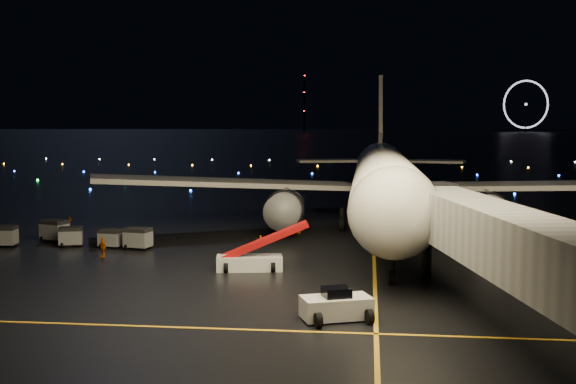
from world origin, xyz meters
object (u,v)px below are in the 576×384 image
object	(u,v)px
crew_c	(103,247)
baggage_cart_1	(111,239)
baggage_cart_0	(138,239)
baggage_cart_2	(71,237)
baggage_cart_3	(55,231)
baggage_cart_4	(4,236)
airliner	(384,146)
belt_loader	(249,247)
pushback_tug	(336,303)

from	to	relation	value
crew_c	baggage_cart_1	size ratio (longest dim) A/B	0.85
crew_c	baggage_cart_0	size ratio (longest dim) A/B	0.74
baggage_cart_2	crew_c	bearing A→B (deg)	-63.11
baggage_cart_3	baggage_cart_4	world-z (taller)	baggage_cart_3
airliner	belt_loader	bearing A→B (deg)	-114.80
baggage_cart_4	crew_c	bearing A→B (deg)	-26.35
belt_loader	baggage_cart_2	world-z (taller)	belt_loader
belt_loader	baggage_cart_3	size ratio (longest dim) A/B	3.10
airliner	baggage_cart_1	xyz separation A→B (m)	(-23.28, -14.00, -7.54)
airliner	crew_c	distance (m)	29.83
baggage_cart_4	pushback_tug	bearing A→B (deg)	-40.42
baggage_cart_1	baggage_cart_3	distance (m)	6.79
crew_c	baggage_cart_2	xyz separation A→B (m)	(-4.54, 4.48, 0.05)
pushback_tug	belt_loader	distance (m)	14.12
airliner	baggage_cart_2	bearing A→B (deg)	-153.31
baggage_cart_0	airliner	bearing A→B (deg)	46.56
airliner	baggage_cart_3	size ratio (longest dim) A/B	26.34
belt_loader	baggage_cart_2	size ratio (longest dim) A/B	3.55
baggage_cart_1	airliner	bearing A→B (deg)	38.02
crew_c	baggage_cart_0	xyz separation A→B (m)	(1.65, 3.80, 0.11)
airliner	pushback_tug	xyz separation A→B (m)	(-3.14, -34.20, -7.42)
crew_c	baggage_cart_0	world-z (taller)	baggage_cart_0
crew_c	baggage_cart_3	xyz separation A→B (m)	(-7.10, 6.91, 0.17)
belt_loader	baggage_cart_4	size ratio (longest dim) A/B	3.29
baggage_cart_0	baggage_cart_2	world-z (taller)	baggage_cart_0
crew_c	baggage_cart_2	distance (m)	6.38
baggage_cart_0	baggage_cart_2	distance (m)	6.23
baggage_cart_0	baggage_cart_1	distance (m)	2.56
airliner	belt_loader	size ratio (longest dim) A/B	8.48
baggage_cart_1	baggage_cart_2	world-z (taller)	baggage_cart_2
pushback_tug	baggage_cart_3	xyz separation A→B (m)	(-26.36, 22.93, 0.06)
pushback_tug	baggage_cart_2	xyz separation A→B (m)	(-23.80, 20.49, -0.06)
crew_c	baggage_cart_2	bearing A→B (deg)	175.53
baggage_cart_1	baggage_cart_3	xyz separation A→B (m)	(-6.22, 2.73, 0.17)
baggage_cart_2	baggage_cart_3	distance (m)	3.53
pushback_tug	belt_loader	xyz separation A→B (m)	(-6.84, 12.33, 0.79)
baggage_cart_2	baggage_cart_3	bearing A→B (deg)	117.89
pushback_tug	baggage_cart_3	bearing A→B (deg)	118.20
baggage_cart_2	baggage_cart_0	bearing A→B (deg)	-24.78
pushback_tug	crew_c	distance (m)	25.05
pushback_tug	baggage_cart_1	distance (m)	28.52
baggage_cart_0	belt_loader	bearing A→B (deg)	-22.96
crew_c	baggage_cart_3	world-z (taller)	baggage_cart_3
pushback_tug	baggage_cart_3	distance (m)	34.93
baggage_cart_1	crew_c	bearing A→B (deg)	-71.17
pushback_tug	belt_loader	world-z (taller)	belt_loader
crew_c	baggage_cart_1	bearing A→B (deg)	141.99
pushback_tug	crew_c	xyz separation A→B (m)	(-19.26, 16.01, -0.11)
baggage_cart_1	pushback_tug	bearing A→B (deg)	-38.09
crew_c	baggage_cart_3	bearing A→B (deg)	175.88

